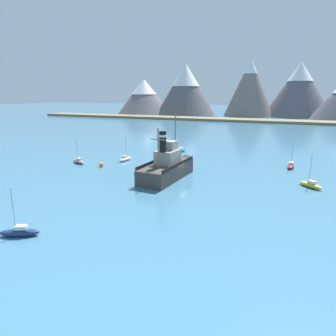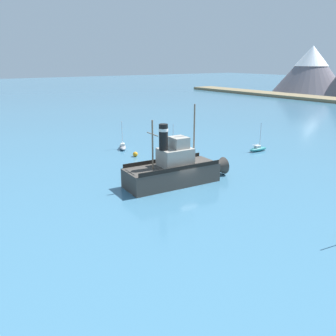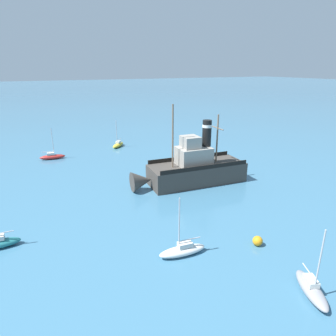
% 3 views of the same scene
% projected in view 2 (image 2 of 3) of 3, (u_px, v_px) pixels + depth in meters
% --- Properties ---
extents(ground_plane, '(600.00, 600.00, 0.00)m').
position_uv_depth(ground_plane, '(185.00, 186.00, 44.34)').
color(ground_plane, teal).
extents(old_tugboat, '(5.30, 14.62, 9.90)m').
position_uv_depth(old_tugboat, '(176.00, 169.00, 45.02)').
color(old_tugboat, '#423D38').
rests_on(old_tugboat, ground).
extents(sailboat_teal, '(1.28, 3.85, 4.90)m').
position_uv_depth(sailboat_teal, '(258.00, 149.00, 61.43)').
color(sailboat_teal, '#23757A').
rests_on(sailboat_teal, ground).
extents(sailboat_white, '(1.44, 3.89, 4.90)m').
position_uv_depth(sailboat_white, '(171.00, 151.00, 60.09)').
color(sailboat_white, white).
rests_on(sailboat_white, ground).
extents(sailboat_grey, '(3.91, 2.59, 4.90)m').
position_uv_depth(sailboat_grey, '(123.00, 147.00, 62.93)').
color(sailboat_grey, gray).
rests_on(sailboat_grey, ground).
extents(mooring_buoy, '(0.81, 0.81, 0.81)m').
position_uv_depth(mooring_buoy, '(135.00, 154.00, 57.96)').
color(mooring_buoy, orange).
rests_on(mooring_buoy, ground).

